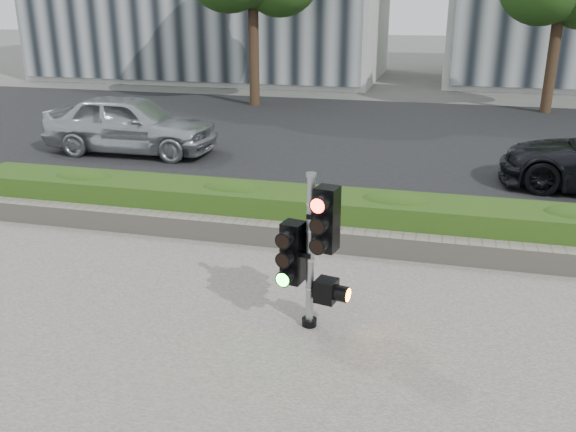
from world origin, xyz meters
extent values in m
plane|color=#51514C|center=(0.00, 0.00, 0.00)|extent=(120.00, 120.00, 0.00)
cube|color=#9E9389|center=(0.00, -2.50, 0.01)|extent=(16.00, 11.00, 0.03)
cube|color=black|center=(0.00, 10.00, 0.01)|extent=(60.00, 13.00, 0.02)
cube|color=gray|center=(0.00, 3.15, 0.06)|extent=(60.00, 0.25, 0.12)
cube|color=gray|center=(0.00, 1.90, 0.20)|extent=(12.00, 0.32, 0.34)
cube|color=#507524|center=(0.00, 2.55, 0.37)|extent=(12.00, 1.00, 0.68)
cylinder|color=black|center=(-4.50, 14.50, 2.02)|extent=(0.36, 0.36, 4.03)
cylinder|color=black|center=(5.50, 15.50, 1.79)|extent=(0.36, 0.36, 3.58)
cylinder|color=black|center=(0.77, -0.44, 0.07)|extent=(0.18, 0.18, 0.09)
cylinder|color=gray|center=(0.77, -0.44, 0.95)|extent=(0.09, 0.09, 1.84)
cylinder|color=gray|center=(0.77, -0.44, 1.89)|extent=(0.12, 0.12, 0.04)
cube|color=#FF1107|center=(0.97, -0.51, 1.42)|extent=(0.28, 0.28, 0.73)
cube|color=#14E51E|center=(0.56, -0.42, 0.94)|extent=(0.28, 0.28, 0.73)
cube|color=black|center=(0.84, -0.24, 1.19)|extent=(0.28, 0.28, 0.50)
cube|color=orange|center=(0.97, -0.45, 0.52)|extent=(0.28, 0.28, 0.27)
imported|color=#ACAFB4|center=(-5.35, 6.88, 0.75)|extent=(4.28, 1.75, 1.45)
camera|label=1|loc=(2.08, -6.68, 3.70)|focal=38.00mm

